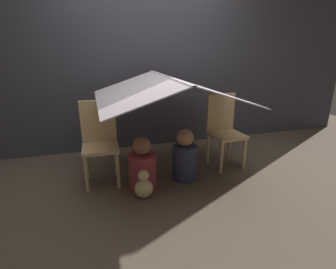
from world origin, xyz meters
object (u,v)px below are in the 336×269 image
(chair_right, at_px, (224,128))
(person_second, at_px, (185,158))
(person_front, at_px, (143,167))
(chair_left, at_px, (100,139))

(chair_right, bearing_deg, person_second, -163.24)
(person_front, bearing_deg, person_second, 8.35)
(chair_left, xyz_separation_m, person_second, (0.91, -0.23, -0.23))
(chair_left, distance_m, chair_right, 1.51)
(person_front, distance_m, person_second, 0.51)
(chair_right, height_order, person_second, chair_right)
(chair_left, relative_size, person_front, 1.57)
(person_second, bearing_deg, chair_left, 165.63)
(person_second, bearing_deg, person_front, -171.65)
(chair_left, relative_size, chair_right, 1.00)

